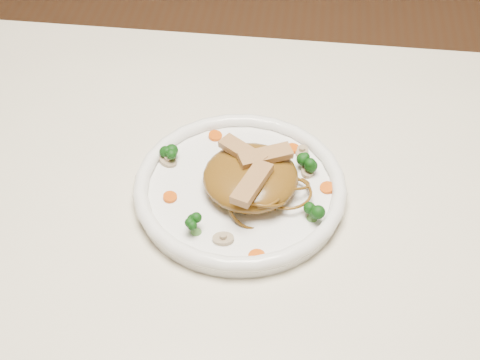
# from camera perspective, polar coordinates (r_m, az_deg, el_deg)

# --- Properties ---
(table) EXTENTS (1.20, 0.80, 0.75)m
(table) POSITION_cam_1_polar(r_m,az_deg,el_deg) (0.95, 0.57, -6.68)
(table) COLOR beige
(table) RESTS_ON ground
(plate) EXTENTS (0.31, 0.31, 0.02)m
(plate) POSITION_cam_1_polar(r_m,az_deg,el_deg) (0.89, 0.00, -0.99)
(plate) COLOR white
(plate) RESTS_ON table
(noodle_mound) EXTENTS (0.15, 0.15, 0.04)m
(noodle_mound) POSITION_cam_1_polar(r_m,az_deg,el_deg) (0.87, 0.90, 0.25)
(noodle_mound) COLOR brown
(noodle_mound) RESTS_ON plate
(chicken_a) EXTENTS (0.07, 0.05, 0.01)m
(chicken_a) POSITION_cam_1_polar(r_m,az_deg,el_deg) (0.86, 2.17, 2.08)
(chicken_a) COLOR tan
(chicken_a) RESTS_ON noodle_mound
(chicken_b) EXTENTS (0.07, 0.06, 0.01)m
(chicken_b) POSITION_cam_1_polar(r_m,az_deg,el_deg) (0.87, 0.22, 2.44)
(chicken_b) COLOR tan
(chicken_b) RESTS_ON noodle_mound
(chicken_c) EXTENTS (0.05, 0.08, 0.01)m
(chicken_c) POSITION_cam_1_polar(r_m,az_deg,el_deg) (0.83, 1.03, -0.27)
(chicken_c) COLOR tan
(chicken_c) RESTS_ON noodle_mound
(broccoli_0) EXTENTS (0.03, 0.03, 0.03)m
(broccoli_0) POSITION_cam_1_polar(r_m,az_deg,el_deg) (0.90, 5.66, 1.47)
(broccoli_0) COLOR #0F440E
(broccoli_0) RESTS_ON plate
(broccoli_1) EXTENTS (0.03, 0.03, 0.03)m
(broccoli_1) POSITION_cam_1_polar(r_m,az_deg,el_deg) (0.91, -6.05, 2.19)
(broccoli_1) COLOR #0F440E
(broccoli_1) RESTS_ON plate
(broccoli_2) EXTENTS (0.03, 0.03, 0.03)m
(broccoli_2) POSITION_cam_1_polar(r_m,az_deg,el_deg) (0.82, -3.79, -3.68)
(broccoli_2) COLOR #0F440E
(broccoli_2) RESTS_ON plate
(broccoli_3) EXTENTS (0.03, 0.03, 0.03)m
(broccoli_3) POSITION_cam_1_polar(r_m,az_deg,el_deg) (0.84, 6.18, -2.57)
(broccoli_3) COLOR #0F440E
(broccoli_3) RESTS_ON plate
(carrot_0) EXTENTS (0.02, 0.02, 0.00)m
(carrot_0) POSITION_cam_1_polar(r_m,az_deg,el_deg) (0.93, 4.51, 2.69)
(carrot_0) COLOR #DB5008
(carrot_0) RESTS_ON plate
(carrot_1) EXTENTS (0.02, 0.02, 0.00)m
(carrot_1) POSITION_cam_1_polar(r_m,az_deg,el_deg) (0.87, -5.94, -1.45)
(carrot_1) COLOR #DB5008
(carrot_1) RESTS_ON plate
(carrot_2) EXTENTS (0.02, 0.02, 0.00)m
(carrot_2) POSITION_cam_1_polar(r_m,az_deg,el_deg) (0.89, 7.38, -0.67)
(carrot_2) COLOR #DB5008
(carrot_2) RESTS_ON plate
(carrot_3) EXTENTS (0.02, 0.02, 0.00)m
(carrot_3) POSITION_cam_1_polar(r_m,az_deg,el_deg) (0.95, -2.11, 3.75)
(carrot_3) COLOR #DB5008
(carrot_3) RESTS_ON plate
(carrot_4) EXTENTS (0.02, 0.02, 0.00)m
(carrot_4) POSITION_cam_1_polar(r_m,az_deg,el_deg) (0.80, 1.43, -6.50)
(carrot_4) COLOR #DB5008
(carrot_4) RESTS_ON plate
(mushroom_0) EXTENTS (0.03, 0.03, 0.01)m
(mushroom_0) POSITION_cam_1_polar(r_m,az_deg,el_deg) (0.82, -1.43, -5.01)
(mushroom_0) COLOR tan
(mushroom_0) RESTS_ON plate
(mushroom_1) EXTENTS (0.03, 0.03, 0.01)m
(mushroom_1) POSITION_cam_1_polar(r_m,az_deg,el_deg) (0.90, 5.74, 0.76)
(mushroom_1) COLOR tan
(mushroom_1) RESTS_ON plate
(mushroom_2) EXTENTS (0.03, 0.03, 0.01)m
(mushroom_2) POSITION_cam_1_polar(r_m,az_deg,el_deg) (0.92, -6.11, 1.59)
(mushroom_2) COLOR tan
(mushroom_2) RESTS_ON plate
(mushroom_3) EXTENTS (0.03, 0.03, 0.01)m
(mushroom_3) POSITION_cam_1_polar(r_m,az_deg,el_deg) (0.93, 5.27, 2.39)
(mushroom_3) COLOR tan
(mushroom_3) RESTS_ON plate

